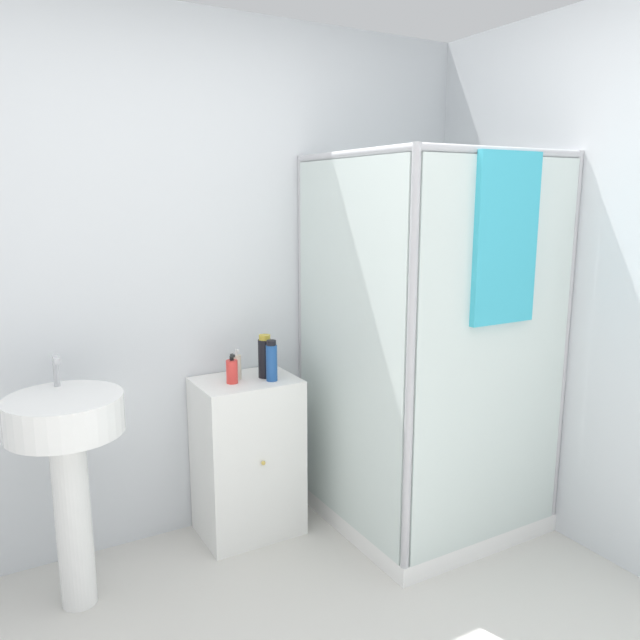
# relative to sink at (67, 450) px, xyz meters

# --- Properties ---
(wall_back) EXTENTS (6.40, 0.06, 2.50)m
(wall_back) POSITION_rel_sink_xyz_m (0.51, 0.39, 0.58)
(wall_back) COLOR silver
(wall_back) RESTS_ON ground_plane
(shower_enclosure) EXTENTS (0.96, 0.99, 1.86)m
(shower_enclosure) POSITION_rel_sink_xyz_m (1.64, -0.20, -0.19)
(shower_enclosure) COLOR white
(shower_enclosure) RESTS_ON ground_plane
(vanity_cabinet) EXTENTS (0.48, 0.38, 0.79)m
(vanity_cabinet) POSITION_rel_sink_xyz_m (0.84, 0.18, -0.28)
(vanity_cabinet) COLOR white
(vanity_cabinet) RESTS_ON ground_plane
(sink) EXTENTS (0.45, 0.45, 1.03)m
(sink) POSITION_rel_sink_xyz_m (0.00, 0.00, 0.00)
(sink) COLOR white
(sink) RESTS_ON ground_plane
(soap_dispenser) EXTENTS (0.05, 0.06, 0.14)m
(soap_dispenser) POSITION_rel_sink_xyz_m (0.76, 0.16, 0.18)
(soap_dispenser) COLOR red
(soap_dispenser) RESTS_ON vanity_cabinet
(shampoo_bottle_tall_black) EXTENTS (0.07, 0.07, 0.21)m
(shampoo_bottle_tall_black) POSITION_rel_sink_xyz_m (0.94, 0.17, 0.22)
(shampoo_bottle_tall_black) COLOR black
(shampoo_bottle_tall_black) RESTS_ON vanity_cabinet
(shampoo_bottle_blue) EXTENTS (0.05, 0.05, 0.20)m
(shampoo_bottle_blue) POSITION_rel_sink_xyz_m (0.94, 0.10, 0.21)
(shampoo_bottle_blue) COLOR #1E4C93
(shampoo_bottle_blue) RESTS_ON vanity_cabinet
(lotion_bottle_white) EXTENTS (0.04, 0.04, 0.15)m
(lotion_bottle_white) POSITION_rel_sink_xyz_m (0.81, 0.21, 0.18)
(lotion_bottle_white) COLOR beige
(lotion_bottle_white) RESTS_ON vanity_cabinet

